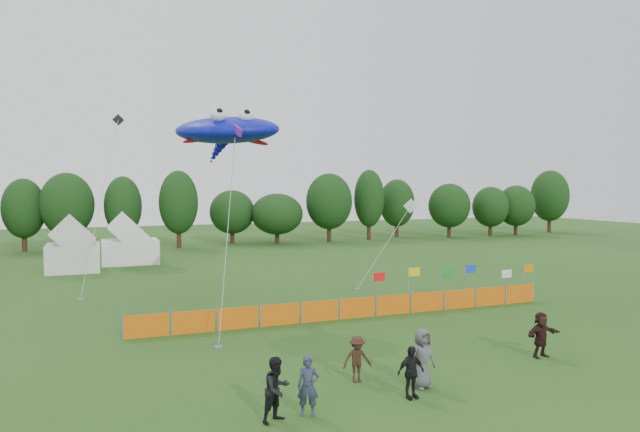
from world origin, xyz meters
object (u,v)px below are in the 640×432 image
object	(u,v)px
barrier_fence	(357,308)
stingray_kite	(226,131)
spectator_d	(411,372)
spectator_c	(357,359)
spectator_b	(277,389)
tent_left	(73,249)
spectator_a	(308,386)
tent_right	(130,244)
spectator_e	(422,358)
spectator_f	(541,335)

from	to	relation	value
barrier_fence	stingray_kite	bearing A→B (deg)	148.30
spectator_d	spectator_c	bearing A→B (deg)	110.50
spectator_b	tent_left	bearing A→B (deg)	75.26
barrier_fence	spectator_a	size ratio (longest dim) A/B	12.85
tent_right	spectator_d	distance (m)	35.88
tent_right	spectator_e	size ratio (longest dim) A/B	2.39
spectator_c	spectator_d	bearing A→B (deg)	-59.27
spectator_e	barrier_fence	bearing A→B (deg)	64.64
spectator_b	spectator_c	world-z (taller)	spectator_b
barrier_fence	spectator_f	size ratio (longest dim) A/B	12.68
tent_right	spectator_f	distance (m)	35.93
tent_left	spectator_f	distance (m)	34.96
barrier_fence	tent_left	bearing A→B (deg)	121.80
tent_right	spectator_c	world-z (taller)	tent_right
stingray_kite	spectator_e	bearing A→B (deg)	-75.20
tent_left	spectator_a	distance (m)	33.11
tent_right	spectator_b	world-z (taller)	tent_right
spectator_c	spectator_e	distance (m)	2.13
spectator_c	stingray_kite	bearing A→B (deg)	103.83
tent_right	spectator_c	distance (m)	33.83
spectator_a	stingray_kite	xyz separation A→B (m)	(0.74, 13.90, 8.41)
spectator_a	spectator_f	distance (m)	10.34
spectator_a	spectator_b	world-z (taller)	spectator_b
spectator_b	stingray_kite	distance (m)	16.34
spectator_c	spectator_d	xyz separation A→B (m)	(0.91, -1.92, 0.04)
spectator_a	spectator_c	world-z (taller)	spectator_a
spectator_b	spectator_f	size ratio (longest dim) A/B	1.04
barrier_fence	spectator_e	xyz separation A→B (m)	(-2.24, -9.60, 0.46)
spectator_c	barrier_fence	bearing A→B (deg)	70.11
spectator_e	spectator_f	distance (m)	6.06
barrier_fence	spectator_c	xyz separation A→B (m)	(-3.96, -8.35, 0.27)
spectator_c	spectator_d	distance (m)	2.13
spectator_b	stingray_kite	xyz separation A→B (m)	(1.67, 13.94, 8.36)
barrier_fence	spectator_a	bearing A→B (deg)	-121.82
tent_left	spectator_d	xyz separation A→B (m)	(10.55, -32.21, -0.91)
barrier_fence	stingray_kite	distance (m)	11.04
spectator_a	stingray_kite	size ratio (longest dim) A/B	0.13
stingray_kite	tent_right	bearing A→B (deg)	99.54
tent_left	spectator_a	world-z (taller)	tent_left
spectator_b	spectator_f	distance (m)	11.27
spectator_b	stingray_kite	bearing A→B (deg)	57.53
spectator_a	tent_left	bearing A→B (deg)	126.00
spectator_f	spectator_c	bearing A→B (deg)	174.23
tent_left	tent_right	xyz separation A→B (m)	(4.28, 3.11, -0.09)
spectator_c	spectator_f	world-z (taller)	spectator_f
tent_left	tent_right	world-z (taller)	tent_left
spectator_a	spectator_e	world-z (taller)	spectator_e
spectator_b	tent_right	bearing A→B (deg)	67.51
tent_left	spectator_b	world-z (taller)	tent_left
spectator_f	spectator_e	bearing A→B (deg)	-174.07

